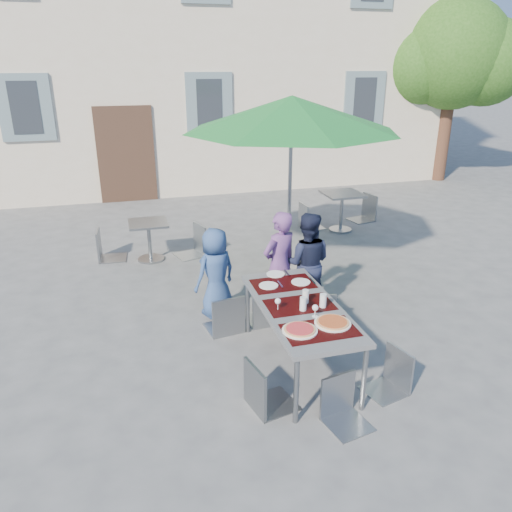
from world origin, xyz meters
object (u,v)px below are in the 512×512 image
object	(u,v)px
child_0	(216,273)
bg_chair_l_0	(103,226)
bg_chair_r_0	(194,222)
cafe_table_1	(342,205)
chair_4	(395,348)
chair_5	(345,376)
bg_chair_r_1	(367,192)
chair_0	(225,291)
chair_3	(264,359)
cafe_table_0	(149,236)
dining_table	(299,309)
bg_chair_l_1	(309,201)
chair_2	(320,287)
patio_umbrella	(292,115)
pizza_near_left	(300,330)
child_2	(306,263)
child_1	(279,265)
pizza_near_right	(333,322)
chair_1	(267,281)

from	to	relation	value
child_0	bg_chair_l_0	xyz separation A→B (m)	(-1.41, 2.44, -0.01)
bg_chair_r_0	cafe_table_1	bearing A→B (deg)	9.79
chair_4	chair_5	distance (m)	0.74
chair_5	bg_chair_r_1	size ratio (longest dim) A/B	0.83
chair_0	bg_chair_r_1	size ratio (longest dim) A/B	0.93
chair_3	cafe_table_0	distance (m)	4.28
dining_table	bg_chair_l_0	xyz separation A→B (m)	(-2.02, 3.87, -0.11)
dining_table	bg_chair_l_1	bearing A→B (deg)	67.52
chair_0	dining_table	bearing A→B (deg)	-57.20
cafe_table_0	bg_chair_l_0	size ratio (longest dim) A/B	0.68
chair_2	bg_chair_l_1	distance (m)	3.95
chair_3	chair_5	size ratio (longest dim) A/B	1.11
chair_3	patio_umbrella	bearing A→B (deg)	66.98
pizza_near_left	child_0	xyz separation A→B (m)	(-0.42, 1.95, -0.17)
bg_chair_l_1	bg_chair_r_1	size ratio (longest dim) A/B	0.94
bg_chair_r_0	chair_4	bearing A→B (deg)	-73.16
patio_umbrella	child_2	bearing A→B (deg)	-98.68
child_0	bg_chair_l_1	world-z (taller)	child_0
chair_2	chair_4	world-z (taller)	chair_2
chair_3	bg_chair_l_0	bearing A→B (deg)	108.17
pizza_near_left	child_1	bearing A→B (deg)	78.17
bg_chair_r_1	child_2	bearing A→B (deg)	-127.57
pizza_near_right	chair_1	xyz separation A→B (m)	(-0.22, 1.48, -0.18)
chair_5	chair_0	bearing A→B (deg)	110.19
patio_umbrella	bg_chair_r_0	size ratio (longest dim) A/B	3.14
chair_2	bg_chair_l_0	world-z (taller)	bg_chair_l_0
chair_5	bg_chair_r_1	world-z (taller)	bg_chair_r_1
chair_1	cafe_table_1	size ratio (longest dim) A/B	1.31
chair_3	bg_chair_r_0	xyz separation A→B (m)	(0.02, 4.27, 0.04)
chair_0	chair_1	bearing A→B (deg)	8.02
chair_1	cafe_table_0	size ratio (longest dim) A/B	1.50
pizza_near_right	chair_0	distance (m)	1.61
child_2	cafe_table_1	size ratio (longest dim) A/B	1.78
pizza_near_right	bg_chair_l_0	distance (m)	4.86
pizza_near_left	chair_3	size ratio (longest dim) A/B	0.36
pizza_near_left	chair_2	size ratio (longest dim) A/B	0.37
chair_0	chair_1	distance (m)	0.55
cafe_table_1	child_0	bearing A→B (deg)	-137.83
chair_3	bg_chair_r_1	size ratio (longest dim) A/B	0.92
pizza_near_right	child_2	bearing A→B (deg)	77.14
chair_3	bg_chair_r_0	world-z (taller)	bg_chair_r_0
dining_table	cafe_table_1	size ratio (longest dim) A/B	2.41
dining_table	bg_chair_r_1	bearing A→B (deg)	55.55
chair_0	chair_5	xyz separation A→B (m)	(0.69, -1.89, -0.07)
child_0	chair_4	size ratio (longest dim) A/B	1.41
pizza_near_left	bg_chair_r_0	xyz separation A→B (m)	(-0.35, 4.20, -0.18)
child_2	chair_2	distance (m)	0.48
bg_chair_r_1	chair_2	bearing A→B (deg)	-124.18
patio_umbrella	cafe_table_1	size ratio (longest dim) A/B	4.10
pizza_near_right	patio_umbrella	world-z (taller)	patio_umbrella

